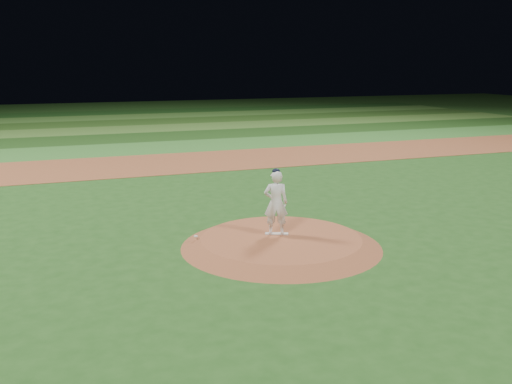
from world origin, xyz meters
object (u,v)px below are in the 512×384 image
at_px(pitchers_mound, 281,242).
at_px(rosin_bag, 196,236).
at_px(pitching_rubber, 277,234).
at_px(pitcher_on_mound, 276,202).

distance_m(pitchers_mound, rosin_bag, 2.35).
xyz_separation_m(pitching_rubber, pitcher_on_mound, (-0.04, -0.01, 0.90)).
bearing_deg(pitchers_mound, pitcher_on_mound, 96.73).
bearing_deg(pitching_rubber, pitchers_mound, -66.77).
xyz_separation_m(pitchers_mound, pitcher_on_mound, (-0.04, 0.31, 1.05)).
relative_size(pitchers_mound, pitcher_on_mound, 2.94).
relative_size(pitchers_mound, pitching_rubber, 8.49).
distance_m(pitching_rubber, rosin_bag, 2.25).
height_order(pitching_rubber, pitcher_on_mound, pitcher_on_mound).
bearing_deg(pitchers_mound, rosin_bag, 159.70).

